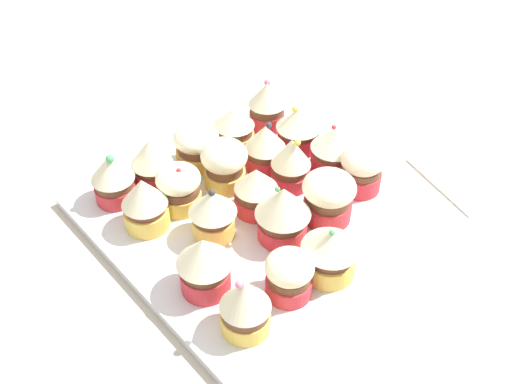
# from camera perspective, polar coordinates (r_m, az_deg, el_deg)

# --- Properties ---
(ground_plane) EXTENTS (1.80, 1.80, 0.03)m
(ground_plane) POSITION_cam_1_polar(r_m,az_deg,el_deg) (0.80, 0.00, -3.07)
(ground_plane) COLOR #B2A899
(baking_tray) EXTENTS (0.38, 0.38, 0.01)m
(baking_tray) POSITION_cam_1_polar(r_m,az_deg,el_deg) (0.79, 0.00, -1.97)
(baking_tray) COLOR silver
(baking_tray) RESTS_ON ground_plane
(cupcake_0) EXTENTS (0.06, 0.06, 0.08)m
(cupcake_0) POSITION_cam_1_polar(r_m,az_deg,el_deg) (0.91, 1.05, 8.31)
(cupcake_0) COLOR #D1333D
(cupcake_0) RESTS_ON baking_tray
(cupcake_1) EXTENTS (0.06, 0.06, 0.07)m
(cupcake_1) POSITION_cam_1_polar(r_m,az_deg,el_deg) (0.87, -2.08, 6.16)
(cupcake_1) COLOR #EFC651
(cupcake_1) RESTS_ON baking_tray
(cupcake_2) EXTENTS (0.06, 0.06, 0.06)m
(cupcake_2) POSITION_cam_1_polar(r_m,az_deg,el_deg) (0.84, -5.42, 4.54)
(cupcake_2) COLOR #EFC651
(cupcake_2) RESTS_ON baking_tray
(cupcake_3) EXTENTS (0.06, 0.06, 0.07)m
(cupcake_3) POSITION_cam_1_polar(r_m,az_deg,el_deg) (0.81, -9.90, 2.87)
(cupcake_3) COLOR #D1333D
(cupcake_3) RESTS_ON baking_tray
(cupcake_4) EXTENTS (0.06, 0.06, 0.08)m
(cupcake_4) POSITION_cam_1_polar(r_m,az_deg,el_deg) (0.79, -13.49, 1.34)
(cupcake_4) COLOR #D1333D
(cupcake_4) RESTS_ON baking_tray
(cupcake_5) EXTENTS (0.07, 0.07, 0.07)m
(cupcake_5) POSITION_cam_1_polar(r_m,az_deg,el_deg) (0.87, 4.08, 6.12)
(cupcake_5) COLOR #D1333D
(cupcake_5) RESTS_ON baking_tray
(cupcake_6) EXTENTS (0.06, 0.06, 0.07)m
(cupcake_6) POSITION_cam_1_polar(r_m,az_deg,el_deg) (0.83, 0.88, 4.31)
(cupcake_6) COLOR #D1333D
(cupcake_6) RESTS_ON baking_tray
(cupcake_7) EXTENTS (0.06, 0.06, 0.07)m
(cupcake_7) POSITION_cam_1_polar(r_m,az_deg,el_deg) (0.80, -3.03, 2.73)
(cupcake_7) COLOR #EFC651
(cupcake_7) RESTS_ON baking_tray
(cupcake_8) EXTENTS (0.06, 0.06, 0.07)m
(cupcake_8) POSITION_cam_1_polar(r_m,az_deg,el_deg) (0.77, -7.35, 0.47)
(cupcake_8) COLOR #EFC651
(cupcake_8) RESTS_ON baking_tray
(cupcake_9) EXTENTS (0.06, 0.06, 0.07)m
(cupcake_9) POSITION_cam_1_polar(r_m,az_deg,el_deg) (0.75, -10.57, -1.04)
(cupcake_9) COLOR #EFC651
(cupcake_9) RESTS_ON baking_tray
(cupcake_10) EXTENTS (0.06, 0.06, 0.07)m
(cupcake_10) POSITION_cam_1_polar(r_m,az_deg,el_deg) (0.83, 7.43, 4.04)
(cupcake_10) COLOR #D1333D
(cupcake_10) RESTS_ON baking_tray
(cupcake_11) EXTENTS (0.05, 0.05, 0.08)m
(cupcake_11) POSITION_cam_1_polar(r_m,az_deg,el_deg) (0.80, 3.35, 2.84)
(cupcake_11) COLOR #D1333D
(cupcake_11) RESTS_ON baking_tray
(cupcake_12) EXTENTS (0.06, 0.06, 0.07)m
(cupcake_12) POSITION_cam_1_polar(r_m,az_deg,el_deg) (0.76, 0.04, 0.17)
(cupcake_12) COLOR #D1333D
(cupcake_12) RESTS_ON baking_tray
(cupcake_13) EXTENTS (0.06, 0.06, 0.07)m
(cupcake_13) POSITION_cam_1_polar(r_m,az_deg,el_deg) (0.73, -4.19, -1.90)
(cupcake_13) COLOR #EFC651
(cupcake_13) RESTS_ON baking_tray
(cupcake_14) EXTENTS (0.06, 0.06, 0.07)m
(cupcake_14) POSITION_cam_1_polar(r_m,az_deg,el_deg) (0.81, 10.01, 2.21)
(cupcake_14) COLOR #D1333D
(cupcake_14) RESTS_ON baking_tray
(cupcake_15) EXTENTS (0.07, 0.07, 0.07)m
(cupcake_15) POSITION_cam_1_polar(r_m,az_deg,el_deg) (0.75, 6.93, -0.38)
(cupcake_15) COLOR #D1333D
(cupcake_15) RESTS_ON baking_tray
(cupcake_16) EXTENTS (0.07, 0.07, 0.08)m
(cupcake_16) POSITION_cam_1_polar(r_m,az_deg,el_deg) (0.72, 2.58, -1.89)
(cupcake_16) COLOR #D1333D
(cupcake_16) RESTS_ON baking_tray
(cupcake_17) EXTENTS (0.06, 0.06, 0.08)m
(cupcake_17) POSITION_cam_1_polar(r_m,az_deg,el_deg) (0.66, -4.96, -6.79)
(cupcake_17) COLOR #D1333D
(cupcake_17) RESTS_ON baking_tray
(cupcake_18) EXTENTS (0.07, 0.07, 0.07)m
(cupcake_18) POSITION_cam_1_polar(r_m,az_deg,el_deg) (0.68, 7.08, -5.51)
(cupcake_18) COLOR #EFC651
(cupcake_18) RESTS_ON baking_tray
(cupcake_19) EXTENTS (0.06, 0.06, 0.06)m
(cupcake_19) POSITION_cam_1_polar(r_m,az_deg,el_deg) (0.67, 3.18, -7.86)
(cupcake_19) COLOR #D1333D
(cupcake_19) RESTS_ON baking_tray
(cupcake_20) EXTENTS (0.05, 0.05, 0.08)m
(cupcake_20) POSITION_cam_1_polar(r_m,az_deg,el_deg) (0.63, -1.04, -10.72)
(cupcake_20) COLOR #EFC651
(cupcake_20) RESTS_ON baking_tray
(napkin) EXTENTS (0.17, 0.17, 0.01)m
(napkin) POSITION_cam_1_polar(r_m,az_deg,el_deg) (0.91, 20.21, 1.80)
(napkin) COLOR white
(napkin) RESTS_ON ground_plane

